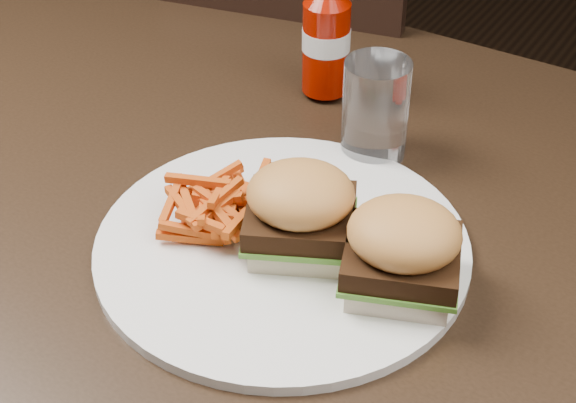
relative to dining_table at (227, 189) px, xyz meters
The scene contains 8 objects.
dining_table is the anchor object (origin of this frame).
chair_far 0.61m from the dining_table, 110.59° to the left, with size 0.36×0.36×0.03m, color black.
plate 0.14m from the dining_table, 32.13° to the right, with size 0.34×0.34×0.01m, color white.
sandwich_half_a 0.15m from the dining_table, 27.78° to the right, with size 0.08×0.08×0.02m, color beige.
sandwich_half_b 0.24m from the dining_table, 16.82° to the right, with size 0.08×0.08×0.02m, color beige.
fries_pile 0.11m from the dining_table, 57.95° to the right, with size 0.10×0.10×0.04m, color #D05700, non-canonical shape.
ketchup_bottle 0.21m from the dining_table, 88.26° to the left, with size 0.05×0.05×0.11m, color #900D00.
tumbler 0.17m from the dining_table, 44.99° to the left, with size 0.07×0.07×0.11m, color white.
Camera 1 is at (0.44, -0.59, 1.28)m, focal length 55.00 mm.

